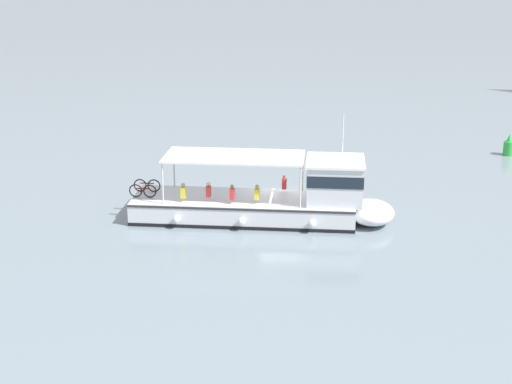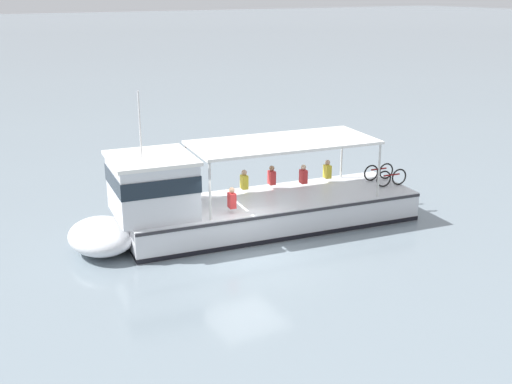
# 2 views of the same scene
# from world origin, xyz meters

# --- Properties ---
(ground_plane) EXTENTS (400.00, 400.00, 0.00)m
(ground_plane) POSITION_xyz_m (0.00, 0.00, 0.00)
(ground_plane) COLOR gray
(ferry_main) EXTENTS (4.64, 13.02, 5.32)m
(ferry_main) POSITION_xyz_m (1.93, -0.47, 1.02)
(ferry_main) COLOR silver
(ferry_main) RESTS_ON ground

